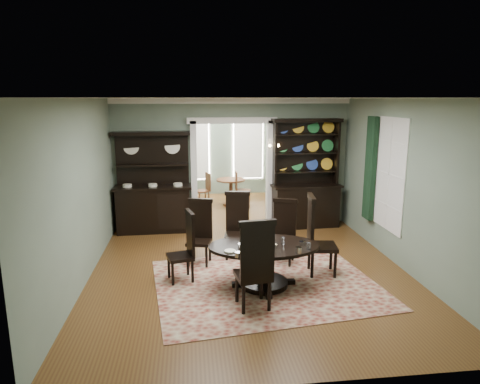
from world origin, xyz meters
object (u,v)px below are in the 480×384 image
Objects in this scene: dining_table at (264,257)px; parlor_table at (231,188)px; sideboard at (154,197)px; welsh_dresser at (305,188)px.

parlor_table is (0.00, 5.45, 0.01)m from dining_table.
welsh_dresser is (3.55, -0.01, 0.13)m from sideboard.
dining_table is 5.45m from parlor_table.
welsh_dresser reaches higher than dining_table.
parlor_table is (1.99, 2.19, -0.30)m from sideboard.
sideboard reaches higher than parlor_table.
dining_table is at bearing -118.86° from welsh_dresser.
welsh_dresser is at bearing -0.96° from sideboard.
welsh_dresser is 2.73m from parlor_table.
parlor_table reaches higher than dining_table.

